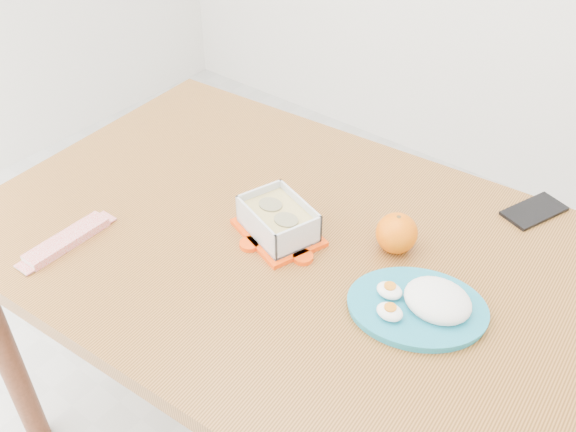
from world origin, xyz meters
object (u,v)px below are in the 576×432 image
Objects in this scene: rice_plate at (424,303)px; dining_table at (288,270)px; orange_fruit at (397,233)px; food_container at (278,221)px; smartphone at (534,211)px.

dining_table is at bearing 152.02° from rice_plate.
dining_table is at bearing -149.58° from orange_fruit.
food_container reaches higher than dining_table.
food_container reaches higher than rice_plate.
dining_table is 0.25m from orange_fruit.
orange_fruit reaches higher than smartphone.
smartphone is at bearing 59.28° from orange_fruit.
dining_table is 0.55m from smartphone.
dining_table is at bearing 21.70° from food_container.
orange_fruit is at bearing 26.18° from dining_table.
rice_plate is 2.38× the size of smartphone.
food_container is (-0.02, -0.00, 0.13)m from dining_table.
orange_fruit reaches higher than rice_plate.
food_container reaches higher than smartphone.
smartphone is at bearing 43.83° from dining_table.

